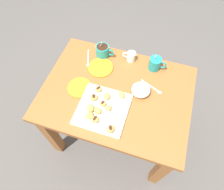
{
  "coord_description": "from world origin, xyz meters",
  "views": [
    {
      "loc": [
        0.19,
        -0.68,
        1.81
      ],
      "look_at": [
        -0.02,
        -0.05,
        0.72
      ],
      "focal_mm": 32.1,
      "sensor_mm": 36.0,
      "label": 1
    }
  ],
  "objects_px": {
    "saucer_orange_left": "(80,88)",
    "beignet_1": "(94,98)",
    "beignet_3": "(98,111)",
    "beignet_10": "(98,89)",
    "ice_cream_bowl": "(141,89)",
    "beignet_9": "(103,104)",
    "beignet_8": "(89,116)",
    "saucer_orange_right": "(100,67)",
    "coffee_mug_teal_left": "(103,51)",
    "beignet_0": "(95,119)",
    "beignet_7": "(90,108)",
    "beignet_2": "(107,96)",
    "pastry_plate_square": "(103,109)",
    "beignet_5": "(110,129)",
    "beignet_6": "(108,108)",
    "beignet_4": "(122,95)",
    "cream_pitcher_white": "(131,56)",
    "dining_table": "(116,102)",
    "coffee_mug_teal_right": "(155,63)"
  },
  "relations": [
    {
      "from": "saucer_orange_left",
      "to": "beignet_1",
      "type": "xyz_separation_m",
      "value": [
        0.12,
        -0.06,
        0.03
      ]
    },
    {
      "from": "beignet_3",
      "to": "beignet_10",
      "type": "xyz_separation_m",
      "value": [
        -0.05,
        0.15,
        -0.0
      ]
    },
    {
      "from": "ice_cream_bowl",
      "to": "beignet_3",
      "type": "relative_size",
      "value": 2.36
    },
    {
      "from": "beignet_9",
      "to": "ice_cream_bowl",
      "type": "bearing_deg",
      "value": 40.31
    },
    {
      "from": "saucer_orange_left",
      "to": "beignet_8",
      "type": "bearing_deg",
      "value": -52.39
    },
    {
      "from": "saucer_orange_right",
      "to": "beignet_9",
      "type": "distance_m",
      "value": 0.31
    },
    {
      "from": "beignet_3",
      "to": "beignet_10",
      "type": "relative_size",
      "value": 1.09
    },
    {
      "from": "coffee_mug_teal_left",
      "to": "beignet_0",
      "type": "xyz_separation_m",
      "value": [
        0.13,
        -0.51,
        -0.02
      ]
    },
    {
      "from": "beignet_1",
      "to": "beignet_8",
      "type": "relative_size",
      "value": 0.93
    },
    {
      "from": "beignet_1",
      "to": "beignet_7",
      "type": "xyz_separation_m",
      "value": [
        0.01,
        -0.08,
        0.0
      ]
    },
    {
      "from": "beignet_8",
      "to": "beignet_7",
      "type": "bearing_deg",
      "value": 100.99
    },
    {
      "from": "beignet_8",
      "to": "beignet_9",
      "type": "xyz_separation_m",
      "value": [
        0.05,
        0.1,
        0.0
      ]
    },
    {
      "from": "beignet_2",
      "to": "beignet_8",
      "type": "distance_m",
      "value": 0.17
    },
    {
      "from": "ice_cream_bowl",
      "to": "pastry_plate_square",
      "type": "bearing_deg",
      "value": -134.42
    },
    {
      "from": "beignet_3",
      "to": "beignet_1",
      "type": "bearing_deg",
      "value": 124.85
    },
    {
      "from": "saucer_orange_left",
      "to": "beignet_8",
      "type": "xyz_separation_m",
      "value": [
        0.14,
        -0.18,
        0.03
      ]
    },
    {
      "from": "coffee_mug_teal_left",
      "to": "beignet_8",
      "type": "distance_m",
      "value": 0.51
    },
    {
      "from": "beignet_0",
      "to": "beignet_2",
      "type": "bearing_deg",
      "value": 85.2
    },
    {
      "from": "coffee_mug_teal_left",
      "to": "beignet_5",
      "type": "relative_size",
      "value": 2.63
    },
    {
      "from": "beignet_6",
      "to": "beignet_8",
      "type": "xyz_separation_m",
      "value": [
        -0.09,
        -0.08,
        -0.0
      ]
    },
    {
      "from": "coffee_mug_teal_left",
      "to": "beignet_8",
      "type": "bearing_deg",
      "value": -79.99
    },
    {
      "from": "beignet_2",
      "to": "beignet_4",
      "type": "distance_m",
      "value": 0.1
    },
    {
      "from": "pastry_plate_square",
      "to": "beignet_9",
      "type": "xyz_separation_m",
      "value": [
        -0.01,
        0.03,
        0.02
      ]
    },
    {
      "from": "saucer_orange_right",
      "to": "beignet_1",
      "type": "relative_size",
      "value": 3.47
    },
    {
      "from": "coffee_mug_teal_left",
      "to": "cream_pitcher_white",
      "type": "bearing_deg",
      "value": 6.07
    },
    {
      "from": "beignet_3",
      "to": "beignet_9",
      "type": "height_order",
      "value": "beignet_3"
    },
    {
      "from": "beignet_7",
      "to": "pastry_plate_square",
      "type": "bearing_deg",
      "value": 23.0
    },
    {
      "from": "dining_table",
      "to": "beignet_5",
      "type": "height_order",
      "value": "beignet_5"
    },
    {
      "from": "coffee_mug_teal_left",
      "to": "saucer_orange_right",
      "type": "bearing_deg",
      "value": -79.38
    },
    {
      "from": "cream_pitcher_white",
      "to": "pastry_plate_square",
      "type": "bearing_deg",
      "value": -97.23
    },
    {
      "from": "beignet_2",
      "to": "beignet_7",
      "type": "bearing_deg",
      "value": -121.05
    },
    {
      "from": "coffee_mug_teal_right",
      "to": "beignet_6",
      "type": "bearing_deg",
      "value": -115.58
    },
    {
      "from": "beignet_7",
      "to": "dining_table",
      "type": "bearing_deg",
      "value": 59.22
    },
    {
      "from": "pastry_plate_square",
      "to": "beignet_6",
      "type": "height_order",
      "value": "beignet_6"
    },
    {
      "from": "coffee_mug_teal_right",
      "to": "beignet_0",
      "type": "xyz_separation_m",
      "value": [
        -0.25,
        -0.51,
        -0.02
      ]
    },
    {
      "from": "beignet_0",
      "to": "beignet_8",
      "type": "relative_size",
      "value": 0.87
    },
    {
      "from": "ice_cream_bowl",
      "to": "beignet_5",
      "type": "bearing_deg",
      "value": -107.93
    },
    {
      "from": "ice_cream_bowl",
      "to": "beignet_5",
      "type": "height_order",
      "value": "ice_cream_bowl"
    },
    {
      "from": "dining_table",
      "to": "beignet_4",
      "type": "height_order",
      "value": "beignet_4"
    },
    {
      "from": "beignet_1",
      "to": "beignet_5",
      "type": "distance_m",
      "value": 0.23
    },
    {
      "from": "beignet_6",
      "to": "pastry_plate_square",
      "type": "bearing_deg",
      "value": -170.58
    },
    {
      "from": "saucer_orange_left",
      "to": "beignet_6",
      "type": "bearing_deg",
      "value": -23.26
    },
    {
      "from": "dining_table",
      "to": "pastry_plate_square",
      "type": "height_order",
      "value": "pastry_plate_square"
    },
    {
      "from": "coffee_mug_teal_left",
      "to": "ice_cream_bowl",
      "type": "bearing_deg",
      "value": -34.07
    },
    {
      "from": "coffee_mug_teal_left",
      "to": "beignet_3",
      "type": "distance_m",
      "value": 0.47
    },
    {
      "from": "pastry_plate_square",
      "to": "beignet_2",
      "type": "height_order",
      "value": "beignet_2"
    },
    {
      "from": "pastry_plate_square",
      "to": "beignet_5",
      "type": "distance_m",
      "value": 0.15
    },
    {
      "from": "beignet_4",
      "to": "beignet_7",
      "type": "relative_size",
      "value": 1.01
    },
    {
      "from": "saucer_orange_left",
      "to": "beignet_10",
      "type": "distance_m",
      "value": 0.13
    },
    {
      "from": "dining_table",
      "to": "beignet_2",
      "type": "height_order",
      "value": "beignet_2"
    }
  ]
}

